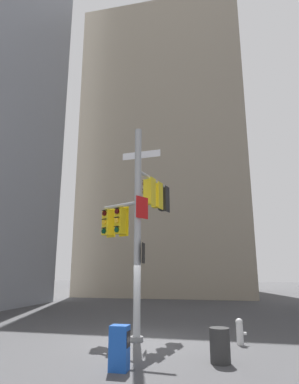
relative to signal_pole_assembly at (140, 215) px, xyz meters
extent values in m
plane|color=#474749|center=(0.12, -0.73, -4.43)|extent=(120.00, 120.00, 0.00)
cube|color=tan|center=(-2.39, 23.66, 10.49)|extent=(16.05, 16.05, 29.85)
cylinder|color=#9EA0A3|center=(0.12, -0.73, -0.60)|extent=(0.25, 0.25, 7.68)
cylinder|color=slate|center=(0.12, -0.73, -4.35)|extent=(0.45, 0.45, 0.16)
cylinder|color=#9EA0A3|center=(0.40, 0.66, 1.55)|extent=(0.71, 2.80, 0.14)
cylinder|color=#9EA0A3|center=(-0.67, -0.33, 0.33)|extent=(1.63, 0.91, 0.14)
cube|color=yellow|center=(0.50, 0.20, 0.95)|extent=(0.13, 0.48, 1.14)
cube|color=yellow|center=(0.32, 0.24, 0.95)|extent=(0.40, 0.40, 1.00)
cylinder|color=#360605|center=(0.12, 0.28, 1.30)|extent=(0.10, 0.21, 0.20)
cube|color=black|center=(0.11, 0.28, 1.42)|extent=(0.11, 0.23, 0.02)
cylinder|color=#3C2C06|center=(0.12, 0.28, 0.95)|extent=(0.10, 0.21, 0.20)
cube|color=black|center=(0.11, 0.28, 1.07)|extent=(0.11, 0.23, 0.02)
cylinder|color=#19C672|center=(0.12, 0.28, 0.60)|extent=(0.10, 0.21, 0.20)
cube|color=black|center=(0.11, 0.28, 0.72)|extent=(0.11, 0.23, 0.02)
cube|color=yellow|center=(0.66, 0.97, 0.95)|extent=(0.13, 0.48, 1.14)
cube|color=yellow|center=(0.47, 1.00, 0.95)|extent=(0.40, 0.40, 1.00)
cylinder|color=#360605|center=(0.28, 1.05, 1.30)|extent=(0.10, 0.21, 0.20)
cube|color=black|center=(0.27, 1.05, 1.42)|extent=(0.11, 0.23, 0.02)
cylinder|color=#3C2C06|center=(0.28, 1.05, 0.95)|extent=(0.10, 0.21, 0.20)
cube|color=black|center=(0.27, 1.05, 1.07)|extent=(0.11, 0.23, 0.02)
cylinder|color=#19C672|center=(0.28, 1.05, 0.60)|extent=(0.10, 0.21, 0.20)
cube|color=black|center=(0.27, 1.05, 0.72)|extent=(0.11, 0.23, 0.02)
cube|color=black|center=(0.82, 1.73, 0.95)|extent=(0.13, 0.48, 1.14)
cube|color=black|center=(0.63, 1.77, 0.95)|extent=(0.40, 0.40, 1.00)
cylinder|color=#360605|center=(0.43, 1.81, 1.30)|extent=(0.10, 0.21, 0.20)
cube|color=black|center=(0.43, 1.81, 1.42)|extent=(0.11, 0.23, 0.02)
cylinder|color=yellow|center=(0.43, 1.81, 0.95)|extent=(0.10, 0.21, 0.20)
cube|color=black|center=(0.43, 1.81, 1.07)|extent=(0.11, 0.23, 0.02)
cylinder|color=#06311C|center=(0.43, 1.81, 0.60)|extent=(0.10, 0.21, 0.20)
cube|color=black|center=(0.43, 1.81, 0.72)|extent=(0.11, 0.23, 0.02)
cube|color=yellow|center=(-0.58, -0.16, -0.27)|extent=(0.44, 0.24, 1.14)
cube|color=yellow|center=(-0.67, -0.33, -0.27)|extent=(0.46, 0.46, 1.00)
cylinder|color=#360605|center=(-0.76, -0.51, 0.08)|extent=(0.21, 0.14, 0.20)
cube|color=black|center=(-0.76, -0.52, 0.20)|extent=(0.23, 0.16, 0.02)
cylinder|color=yellow|center=(-0.76, -0.51, -0.27)|extent=(0.21, 0.14, 0.20)
cube|color=black|center=(-0.76, -0.52, -0.15)|extent=(0.23, 0.16, 0.02)
cylinder|color=#06311C|center=(-0.76, -0.51, -0.62)|extent=(0.21, 0.14, 0.20)
cube|color=black|center=(-0.76, -0.52, -0.50)|extent=(0.23, 0.16, 0.02)
cube|color=yellow|center=(-1.21, 0.15, -0.27)|extent=(0.44, 0.24, 1.14)
cube|color=yellow|center=(-1.29, -0.02, -0.27)|extent=(0.46, 0.46, 1.00)
cylinder|color=#360605|center=(-1.38, -0.20, 0.08)|extent=(0.21, 0.14, 0.20)
cube|color=black|center=(-1.38, -0.20, 0.20)|extent=(0.23, 0.16, 0.02)
cylinder|color=yellow|center=(-1.38, -0.20, -0.27)|extent=(0.21, 0.14, 0.20)
cube|color=black|center=(-1.38, -0.20, -0.15)|extent=(0.23, 0.16, 0.02)
cylinder|color=#06311C|center=(-1.38, -0.20, -0.62)|extent=(0.21, 0.14, 0.20)
cube|color=black|center=(-1.38, -0.20, -0.50)|extent=(0.23, 0.16, 0.02)
cube|color=white|center=(0.15, -0.38, 2.32)|extent=(1.57, 0.16, 0.28)
cube|color=#19479E|center=(0.15, -0.38, 2.32)|extent=(1.53, 0.16, 0.24)
cube|color=red|center=(0.31, -0.83, 0.12)|extent=(0.31, 0.57, 0.80)
cube|color=white|center=(0.31, -0.83, 0.12)|extent=(0.29, 0.54, 0.76)
cube|color=black|center=(0.34, -0.71, -1.51)|extent=(0.06, 0.60, 0.72)
cube|color=white|center=(0.34, -0.71, -1.51)|extent=(0.06, 0.56, 0.68)
cylinder|color=silver|center=(3.50, -0.47, -4.12)|extent=(0.22, 0.22, 0.63)
sphere|color=silver|center=(3.50, -0.47, -3.74)|extent=(0.23, 0.23, 0.23)
cylinder|color=silver|center=(3.66, -0.47, -4.09)|extent=(0.10, 0.09, 0.09)
cube|color=#194CB2|center=(0.57, -4.01, -3.92)|extent=(0.44, 0.36, 1.02)
cube|color=black|center=(0.79, -4.01, -3.72)|extent=(0.01, 0.29, 0.37)
cylinder|color=#2D2D2D|center=(2.92, -2.82, -4.00)|extent=(0.52, 0.52, 0.86)
camera|label=1|loc=(3.16, -12.13, -2.11)|focal=30.45mm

